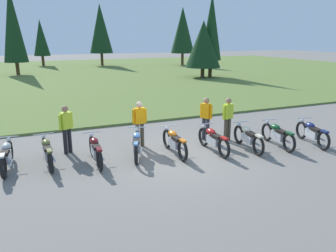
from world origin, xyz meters
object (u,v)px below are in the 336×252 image
motorcycle_british_green (277,135)px  rider_near_row_end (228,117)px  motorcycle_silver (7,156)px  motorcycle_maroon (95,150)px  motorcycle_olive (47,152)px  motorcycle_cream (248,137)px  rider_checking_bike (66,127)px  rider_in_hivis_vest (206,116)px  motorcycle_red (213,140)px  motorcycle_sky_blue (137,144)px  motorcycle_orange (174,142)px  rider_with_back_turned (140,121)px  motorcycle_navy (312,133)px

motorcycle_british_green → rider_near_row_end: (-1.31, 1.30, 0.51)m
motorcycle_silver → motorcycle_maroon: 2.61m
motorcycle_olive → rider_near_row_end: (6.55, -0.08, 0.51)m
motorcycle_cream → rider_near_row_end: bearing=96.1°
motorcycle_silver → rider_checking_bike: (1.87, 0.78, 0.51)m
motorcycle_silver → rider_in_hivis_vest: bearing=1.8°
motorcycle_red → rider_near_row_end: size_ratio=1.26×
motorcycle_silver → motorcycle_british_green: same height
rider_near_row_end → rider_in_hivis_vest: (-0.73, 0.40, 0.00)m
motorcycle_cream → rider_checking_bike: size_ratio=1.25×
rider_in_hivis_vest → motorcycle_british_green: bearing=-39.9°
motorcycle_british_green → rider_checking_bike: bearing=162.5°
motorcycle_maroon → motorcycle_cream: same height
motorcycle_sky_blue → rider_in_hivis_vest: (3.03, 0.72, 0.51)m
motorcycle_orange → rider_in_hivis_vest: (1.78, 0.99, 0.51)m
motorcycle_maroon → rider_with_back_turned: size_ratio=1.26×
motorcycle_sky_blue → rider_in_hivis_vest: size_ratio=1.20×
motorcycle_silver → motorcycle_british_green: size_ratio=1.00×
motorcycle_sky_blue → motorcycle_navy: size_ratio=0.97×
motorcycle_british_green → rider_in_hivis_vest: size_ratio=1.25×
motorcycle_british_green → rider_in_hivis_vest: 2.70m
motorcycle_orange → motorcycle_navy: bearing=-11.2°
motorcycle_olive → rider_with_back_turned: 3.32m
motorcycle_olive → rider_in_hivis_vest: (5.82, 0.32, 0.51)m
motorcycle_maroon → motorcycle_cream: 5.32m
rider_in_hivis_vest → motorcycle_red: bearing=-108.6°
motorcycle_red → motorcycle_cream: 1.31m
motorcycle_silver → motorcycle_sky_blue: bearing=-7.1°
motorcycle_red → motorcycle_british_green: (2.47, -0.42, 0.00)m
motorcycle_maroon → motorcycle_red: 4.01m
motorcycle_silver → rider_with_back_turned: rider_with_back_turned is taller
motorcycle_british_green → rider_in_hivis_vest: bearing=140.1°
motorcycle_british_green → rider_near_row_end: size_ratio=1.25×
rider_with_back_turned → motorcycle_red: bearing=-35.4°
rider_near_row_end → rider_with_back_turned: size_ratio=1.00×
motorcycle_sky_blue → motorcycle_cream: 3.97m
motorcycle_maroon → motorcycle_british_green: 6.52m
motorcycle_silver → motorcycle_orange: 5.25m
rider_near_row_end → motorcycle_red: bearing=-142.5°
rider_in_hivis_vest → motorcycle_cream: bearing=-61.3°
motorcycle_maroon → rider_in_hivis_vest: (4.41, 0.76, 0.51)m
motorcycle_orange → motorcycle_cream: 2.69m
motorcycle_cream → motorcycle_sky_blue: bearing=168.0°
motorcycle_sky_blue → motorcycle_maroon: bearing=-178.4°
motorcycle_orange → motorcycle_navy: 5.27m
motorcycle_red → rider_checking_bike: bearing=158.5°
motorcycle_maroon → motorcycle_red: same height
motorcycle_sky_blue → rider_in_hivis_vest: 3.16m
motorcycle_maroon → rider_with_back_turned: bearing=29.0°
rider_checking_bike → rider_with_back_turned: bearing=-6.8°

